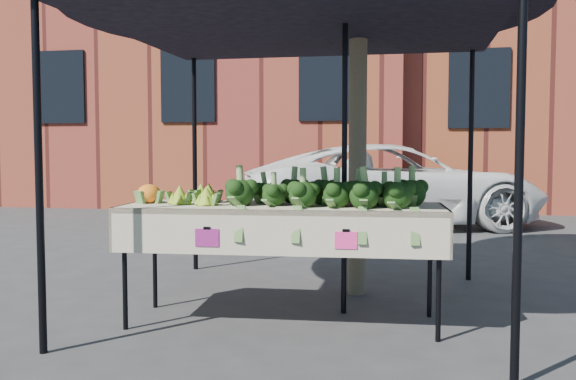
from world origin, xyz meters
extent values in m
plane|color=#2C2C2F|center=(0.00, 0.00, 0.00)|extent=(90.00, 90.00, 0.00)
cube|color=beige|center=(0.25, -0.14, 0.45)|extent=(2.45, 0.96, 0.90)
cube|color=#F22D8C|center=(-0.23, -0.55, 0.70)|extent=(0.17, 0.01, 0.12)
cube|color=#FB2F8E|center=(0.74, -0.55, 0.70)|extent=(0.17, 0.01, 0.12)
ellipsoid|color=black|center=(0.57, -0.12, 1.03)|extent=(1.47, 0.57, 0.26)
ellipsoid|color=#9BB130|center=(-0.42, -0.11, 1.00)|extent=(0.43, 0.57, 0.20)
ellipsoid|color=orange|center=(-0.80, -0.19, 0.99)|extent=(0.20, 0.20, 0.18)
imported|color=white|center=(0.89, 6.06, 2.54)|extent=(2.07, 2.66, 5.07)
cube|color=maroon|center=(-5.00, 12.00, 4.50)|extent=(12.00, 8.00, 9.00)
camera|label=1|loc=(1.20, -4.71, 1.31)|focal=38.92mm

